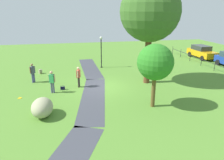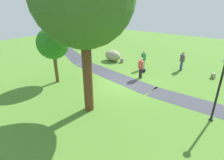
{
  "view_description": "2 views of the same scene",
  "coord_description": "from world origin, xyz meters",
  "px_view_note": "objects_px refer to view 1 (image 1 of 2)",
  "views": [
    {
      "loc": [
        15.48,
        -2.48,
        5.76
      ],
      "look_at": [
        0.58,
        0.6,
        0.7
      ],
      "focal_mm": 33.86,
      "sensor_mm": 36.0,
      "label": 1
    },
    {
      "loc": [
        -6.46,
        9.71,
        5.38
      ],
      "look_at": [
        0.07,
        1.21,
        0.78
      ],
      "focal_mm": 29.06,
      "sensor_mm": 36.0,
      "label": 2
    }
  ],
  "objects_px": {
    "young_tree_near_path": "(155,63)",
    "man_near_boulder": "(33,72)",
    "frisbee_on_grass": "(20,98)",
    "lawn_boulder": "(42,107)",
    "backpack_by_boulder": "(43,105)",
    "passerby_on_path": "(79,76)",
    "handbag_on_grass": "(63,88)",
    "spare_backpack_on_lawn": "(40,72)",
    "parked_wagon_silver": "(202,52)",
    "lamp_post": "(101,49)",
    "woman_with_handbag": "(52,80)",
    "large_shade_tree": "(150,12)"
  },
  "relations": [
    {
      "from": "young_tree_near_path",
      "to": "lawn_boulder",
      "type": "bearing_deg",
      "value": -90.53
    },
    {
      "from": "man_near_boulder",
      "to": "handbag_on_grass",
      "type": "relative_size",
      "value": 4.82
    },
    {
      "from": "young_tree_near_path",
      "to": "man_near_boulder",
      "type": "xyz_separation_m",
      "value": [
        -6.37,
        -7.97,
        -1.9
      ]
    },
    {
      "from": "large_shade_tree",
      "to": "lamp_post",
      "type": "distance_m",
      "value": 7.21
    },
    {
      "from": "handbag_on_grass",
      "to": "backpack_by_boulder",
      "type": "relative_size",
      "value": 0.84
    },
    {
      "from": "young_tree_near_path",
      "to": "lamp_post",
      "type": "bearing_deg",
      "value": -170.44
    },
    {
      "from": "woman_with_handbag",
      "to": "spare_backpack_on_lawn",
      "type": "distance_m",
      "value": 5.54
    },
    {
      "from": "large_shade_tree",
      "to": "lawn_boulder",
      "type": "relative_size",
      "value": 4.59
    },
    {
      "from": "lamp_post",
      "to": "large_shade_tree",
      "type": "bearing_deg",
      "value": 27.99
    },
    {
      "from": "woman_with_handbag",
      "to": "handbag_on_grass",
      "type": "height_order",
      "value": "woman_with_handbag"
    },
    {
      "from": "lamp_post",
      "to": "frisbee_on_grass",
      "type": "distance_m",
      "value": 9.88
    },
    {
      "from": "lamp_post",
      "to": "lawn_boulder",
      "type": "xyz_separation_m",
      "value": [
        9.89,
        -4.94,
        -1.48
      ]
    },
    {
      "from": "passerby_on_path",
      "to": "handbag_on_grass",
      "type": "height_order",
      "value": "passerby_on_path"
    },
    {
      "from": "young_tree_near_path",
      "to": "frisbee_on_grass",
      "type": "height_order",
      "value": "young_tree_near_path"
    },
    {
      "from": "large_shade_tree",
      "to": "lawn_boulder",
      "type": "height_order",
      "value": "large_shade_tree"
    },
    {
      "from": "frisbee_on_grass",
      "to": "young_tree_near_path",
      "type": "bearing_deg",
      "value": 70.21
    },
    {
      "from": "man_near_boulder",
      "to": "spare_backpack_on_lawn",
      "type": "xyz_separation_m",
      "value": [
        -2.55,
        0.27,
        -0.73
      ]
    },
    {
      "from": "lamp_post",
      "to": "woman_with_handbag",
      "type": "xyz_separation_m",
      "value": [
        6.33,
        -4.59,
        -1.05
      ]
    },
    {
      "from": "young_tree_near_path",
      "to": "spare_backpack_on_lawn",
      "type": "bearing_deg",
      "value": -139.17
    },
    {
      "from": "backpack_by_boulder",
      "to": "handbag_on_grass",
      "type": "bearing_deg",
      "value": 159.26
    },
    {
      "from": "handbag_on_grass",
      "to": "parked_wagon_silver",
      "type": "distance_m",
      "value": 18.63
    },
    {
      "from": "spare_backpack_on_lawn",
      "to": "parked_wagon_silver",
      "type": "relative_size",
      "value": 0.1
    },
    {
      "from": "passerby_on_path",
      "to": "backpack_by_boulder",
      "type": "relative_size",
      "value": 4.08
    },
    {
      "from": "handbag_on_grass",
      "to": "parked_wagon_silver",
      "type": "height_order",
      "value": "parked_wagon_silver"
    },
    {
      "from": "woman_with_handbag",
      "to": "handbag_on_grass",
      "type": "relative_size",
      "value": 4.94
    },
    {
      "from": "handbag_on_grass",
      "to": "large_shade_tree",
      "type": "bearing_deg",
      "value": 92.95
    },
    {
      "from": "passerby_on_path",
      "to": "handbag_on_grass",
      "type": "relative_size",
      "value": 4.88
    },
    {
      "from": "man_near_boulder",
      "to": "frisbee_on_grass",
      "type": "bearing_deg",
      "value": -8.02
    },
    {
      "from": "young_tree_near_path",
      "to": "woman_with_handbag",
      "type": "relative_size",
      "value": 2.38
    },
    {
      "from": "passerby_on_path",
      "to": "handbag_on_grass",
      "type": "distance_m",
      "value": 1.53
    },
    {
      "from": "handbag_on_grass",
      "to": "spare_backpack_on_lawn",
      "type": "bearing_deg",
      "value": -156.13
    },
    {
      "from": "lawn_boulder",
      "to": "spare_backpack_on_lawn",
      "type": "distance_m",
      "value": 8.93
    },
    {
      "from": "man_near_boulder",
      "to": "frisbee_on_grass",
      "type": "distance_m",
      "value": 3.48
    },
    {
      "from": "lawn_boulder",
      "to": "lamp_post",
      "type": "bearing_deg",
      "value": 153.47
    },
    {
      "from": "lamp_post",
      "to": "frisbee_on_grass",
      "type": "bearing_deg",
      "value": -44.38
    },
    {
      "from": "lawn_boulder",
      "to": "backpack_by_boulder",
      "type": "xyz_separation_m",
      "value": [
        -1.05,
        -0.09,
        -0.34
      ]
    },
    {
      "from": "young_tree_near_path",
      "to": "frisbee_on_grass",
      "type": "relative_size",
      "value": 14.72
    },
    {
      "from": "lawn_boulder",
      "to": "young_tree_near_path",
      "type": "bearing_deg",
      "value": 89.47
    },
    {
      "from": "young_tree_near_path",
      "to": "lawn_boulder",
      "type": "relative_size",
      "value": 2.27
    },
    {
      "from": "large_shade_tree",
      "to": "man_near_boulder",
      "type": "relative_size",
      "value": 4.94
    },
    {
      "from": "parked_wagon_silver",
      "to": "spare_backpack_on_lawn",
      "type": "bearing_deg",
      "value": -80.94
    },
    {
      "from": "lamp_post",
      "to": "man_near_boulder",
      "type": "relative_size",
      "value": 2.0
    },
    {
      "from": "parked_wagon_silver",
      "to": "handbag_on_grass",
      "type": "bearing_deg",
      "value": -65.04
    },
    {
      "from": "passerby_on_path",
      "to": "spare_backpack_on_lawn",
      "type": "height_order",
      "value": "passerby_on_path"
    },
    {
      "from": "man_near_boulder",
      "to": "spare_backpack_on_lawn",
      "type": "height_order",
      "value": "man_near_boulder"
    },
    {
      "from": "large_shade_tree",
      "to": "passerby_on_path",
      "type": "bearing_deg",
      "value": -90.2
    },
    {
      "from": "lawn_boulder",
      "to": "man_near_boulder",
      "type": "bearing_deg",
      "value": -167.83
    },
    {
      "from": "backpack_by_boulder",
      "to": "passerby_on_path",
      "type": "bearing_deg",
      "value": 144.68
    },
    {
      "from": "parked_wagon_silver",
      "to": "man_near_boulder",
      "type": "bearing_deg",
      "value": -73.84
    },
    {
      "from": "lamp_post",
      "to": "spare_backpack_on_lawn",
      "type": "distance_m",
      "value": 6.38
    }
  ]
}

